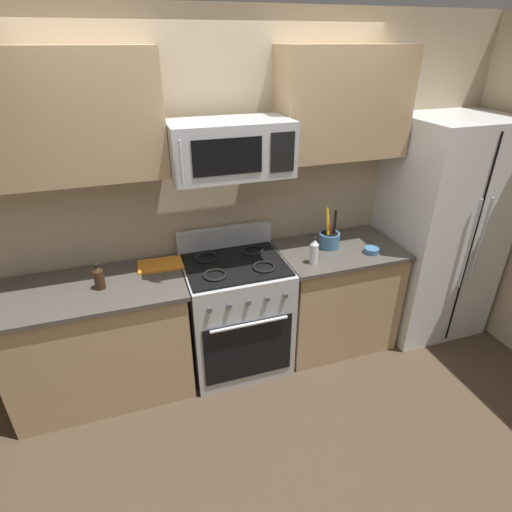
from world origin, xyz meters
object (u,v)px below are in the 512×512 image
at_px(microwave, 230,148).
at_px(cutting_board, 161,265).
at_px(bottle_vinegar, 314,251).
at_px(utensil_crock, 329,239).
at_px(refrigerator, 439,230).
at_px(bottle_soy, 99,277).
at_px(range_oven, 236,313).
at_px(prep_bowl, 371,250).

bearing_deg(microwave, cutting_board, 165.98).
bearing_deg(microwave, bottle_vinegar, -17.83).
relative_size(utensil_crock, cutting_board, 1.03).
distance_m(refrigerator, microwave, 1.99).
xyz_separation_m(bottle_soy, bottle_vinegar, (1.51, -0.13, 0.01)).
distance_m(cutting_board, bottle_vinegar, 1.14).
height_order(microwave, bottle_vinegar, microwave).
xyz_separation_m(range_oven, bottle_soy, (-0.94, -0.03, 0.52)).
relative_size(refrigerator, cutting_board, 5.73).
relative_size(cutting_board, bottle_vinegar, 1.56).
bearing_deg(microwave, utensil_crock, 1.61).
bearing_deg(microwave, refrigerator, -1.44).
xyz_separation_m(range_oven, cutting_board, (-0.52, 0.16, 0.45)).
bearing_deg(microwave, prep_bowl, -9.46).
xyz_separation_m(utensil_crock, bottle_soy, (-1.74, -0.08, 0.01)).
distance_m(refrigerator, prep_bowl, 0.76).
bearing_deg(cutting_board, bottle_soy, -155.87).
height_order(range_oven, cutting_board, range_oven).
xyz_separation_m(bottle_vinegar, prep_bowl, (0.50, 0.00, -0.07)).
distance_m(utensil_crock, prep_bowl, 0.34).
distance_m(refrigerator, bottle_vinegar, 1.26).
height_order(bottle_vinegar, prep_bowl, bottle_vinegar).
bearing_deg(utensil_crock, refrigerator, -3.84).
bearing_deg(cutting_board, prep_bowl, -10.98).
relative_size(refrigerator, prep_bowl, 16.19).
bearing_deg(prep_bowl, microwave, 170.54).
distance_m(range_oven, refrigerator, 1.87).
height_order(microwave, cutting_board, microwave).
xyz_separation_m(utensil_crock, cutting_board, (-1.32, 0.11, -0.06)).
relative_size(refrigerator, utensil_crock, 5.54).
height_order(cutting_board, bottle_vinegar, bottle_vinegar).
bearing_deg(bottle_soy, utensil_crock, 2.59).
bearing_deg(bottle_soy, cutting_board, 24.13).
distance_m(microwave, utensil_crock, 1.12).
height_order(range_oven, prep_bowl, range_oven).
bearing_deg(prep_bowl, bottle_vinegar, -179.52).
xyz_separation_m(microwave, utensil_crock, (0.80, 0.02, -0.78)).
bearing_deg(utensil_crock, microwave, -178.39).
distance_m(utensil_crock, cutting_board, 1.33).
xyz_separation_m(refrigerator, bottle_vinegar, (-1.25, -0.14, 0.06)).
relative_size(utensil_crock, prep_bowl, 2.92).
bearing_deg(prep_bowl, refrigerator, 10.08).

